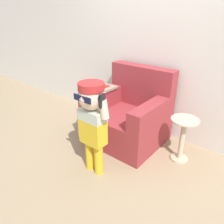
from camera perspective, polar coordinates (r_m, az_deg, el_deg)
The scene contains 5 objects.
ground_plane at distance 2.94m, azimuth 4.69°, elevation -9.00°, with size 10.00×10.00×0.00m, color #998466.
wall_back at distance 2.98m, azimuth 12.77°, elevation 17.99°, with size 10.00×0.05×2.60m.
armchair at distance 2.95m, azimuth 4.44°, elevation -1.11°, with size 0.94×0.86×0.97m.
person_child at distance 2.19m, azimuth -5.19°, elevation -0.89°, with size 0.42×0.32×1.03m.
side_table at distance 2.66m, azimuth 17.97°, elevation -5.95°, with size 0.32×0.32×0.54m.
Camera 1 is at (1.34, -2.02, 1.66)m, focal length 35.00 mm.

